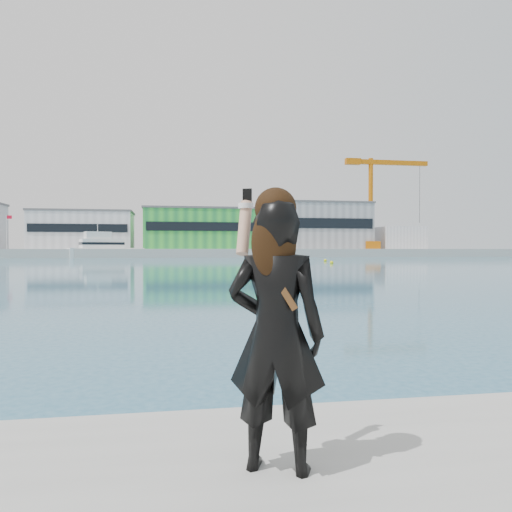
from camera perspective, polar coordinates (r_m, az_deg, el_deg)
The scene contains 12 objects.
far_quay at distance 133.16m, azimuth -9.58°, elevation 0.39°, with size 320.00×40.00×2.00m, color #9E9E99.
warehouse_white at distance 132.91m, azimuth -19.12°, elevation 2.83°, with size 24.48×15.35×9.50m.
warehouse_green at distance 131.52m, azimuth -6.09°, elevation 3.11°, with size 30.60×16.36×10.50m.
warehouse_grey_right at distance 137.46m, azimuth 7.37°, elevation 3.43°, with size 25.50×15.35×12.50m.
ancillary_shed at distance 143.63m, azimuth 16.02°, elevation 2.00°, with size 12.00×10.00×6.00m, color silver.
dock_crane at distance 136.91m, azimuth 13.44°, elevation 6.28°, with size 23.00×4.00×24.00m.
flagpole_left at distance 129.65m, azimuth -26.58°, elevation 2.74°, with size 1.28×0.16×8.00m.
flagpole_right at distance 126.32m, azimuth 0.53°, elevation 2.88°, with size 1.28×0.16×8.00m.
motor_yacht at distance 118.69m, azimuth -17.00°, elevation 0.87°, with size 17.11×10.16×7.73m.
buoy_near at distance 69.56m, azimuth 8.64°, elevation -0.89°, with size 0.50×0.50×0.50m, color yellow.
buoy_extra at distance 82.06m, azimuth 7.92°, elevation -0.61°, with size 0.50×0.50×0.50m, color yellow.
woman at distance 3.04m, azimuth 2.26°, elevation -8.02°, with size 0.70×0.59×1.73m.
Camera 1 is at (-0.79, -3.15, 2.14)m, focal length 35.00 mm.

